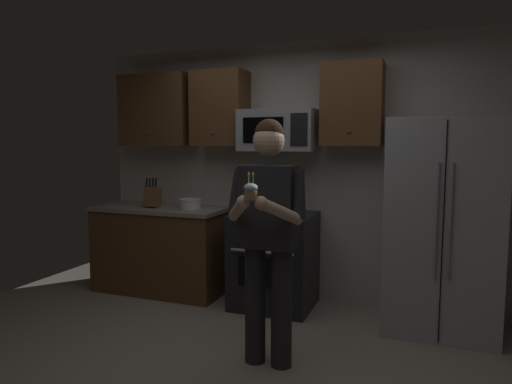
# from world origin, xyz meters

# --- Properties ---
(ground_plane) EXTENTS (6.00, 6.00, 0.00)m
(ground_plane) POSITION_xyz_m (0.00, 0.00, 0.00)
(ground_plane) COLOR #9E9384
(wall_back) EXTENTS (4.40, 0.10, 2.60)m
(wall_back) POSITION_xyz_m (0.00, 1.75, 1.30)
(wall_back) COLOR beige
(wall_back) RESTS_ON ground
(oven_range) EXTENTS (0.76, 0.70, 0.93)m
(oven_range) POSITION_xyz_m (-0.15, 1.36, 0.46)
(oven_range) COLOR black
(oven_range) RESTS_ON ground
(microwave) EXTENTS (0.74, 0.41, 0.40)m
(microwave) POSITION_xyz_m (-0.15, 1.48, 1.72)
(microwave) COLOR #9EA0A5
(refrigerator) EXTENTS (0.90, 0.75, 1.80)m
(refrigerator) POSITION_xyz_m (1.35, 1.32, 0.90)
(refrigerator) COLOR #B7BABF
(refrigerator) RESTS_ON ground
(cabinet_row_upper) EXTENTS (2.78, 0.36, 0.76)m
(cabinet_row_upper) POSITION_xyz_m (-0.72, 1.53, 1.95)
(cabinet_row_upper) COLOR brown
(counter_left) EXTENTS (1.44, 0.66, 0.92)m
(counter_left) POSITION_xyz_m (-1.45, 1.38, 0.46)
(counter_left) COLOR brown
(counter_left) RESTS_ON ground
(knife_block) EXTENTS (0.16, 0.15, 0.32)m
(knife_block) POSITION_xyz_m (-1.51, 1.33, 1.03)
(knife_block) COLOR brown
(knife_block) RESTS_ON counter_left
(bowl_large_white) EXTENTS (0.22, 0.22, 0.10)m
(bowl_large_white) POSITION_xyz_m (-1.07, 1.37, 0.97)
(bowl_large_white) COLOR white
(bowl_large_white) RESTS_ON counter_left
(person) EXTENTS (0.60, 0.48, 1.76)m
(person) POSITION_xyz_m (0.19, 0.20, 1.00)
(person) COLOR #262628
(person) RESTS_ON ground
(cupcake) EXTENTS (0.09, 0.09, 0.17)m
(cupcake) POSITION_xyz_m (0.19, -0.13, 1.29)
(cupcake) COLOR #A87F56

